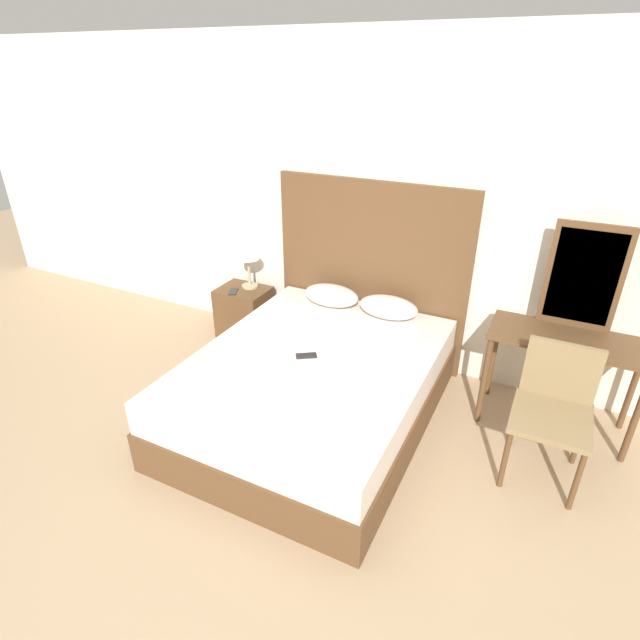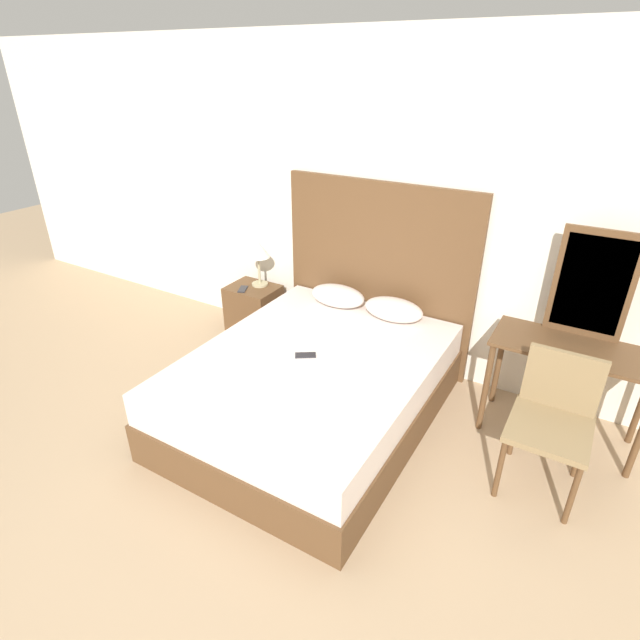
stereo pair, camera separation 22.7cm
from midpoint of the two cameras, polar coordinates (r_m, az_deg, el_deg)
ground_plane at (r=3.25m, az=-8.10°, el=-21.92°), size 16.00×16.00×0.00m
wall_back at (r=4.23m, az=10.12°, el=11.97°), size 10.00×0.06×2.70m
bed at (r=3.77m, az=0.92°, el=-7.81°), size 1.63×2.10×0.55m
headboard at (r=4.37m, az=8.05°, el=5.06°), size 1.72×0.05×1.61m
pillow_left at (r=4.35m, az=3.53°, el=2.75°), size 0.50×0.30×0.17m
pillow_right at (r=4.16m, az=9.97°, el=1.17°), size 0.50×0.30×0.17m
phone_on_bed at (r=3.62m, az=0.13°, el=-4.07°), size 0.16×0.14×0.01m
nightstand at (r=4.96m, az=-6.24°, el=1.05°), size 0.48×0.38×0.51m
table_lamp at (r=4.77m, az=-5.74°, el=7.79°), size 0.23×0.23×0.45m
phone_on_nightstand at (r=4.81m, az=-7.48°, el=3.51°), size 0.13×0.17×0.01m
vanity_desk at (r=3.87m, az=28.29°, el=-4.39°), size 1.05×0.48×0.75m
vanity_mirror at (r=3.85m, az=30.22°, el=3.52°), size 0.49×0.03×0.76m
chair at (r=3.49m, az=26.86°, el=-9.60°), size 0.47×0.50×0.88m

